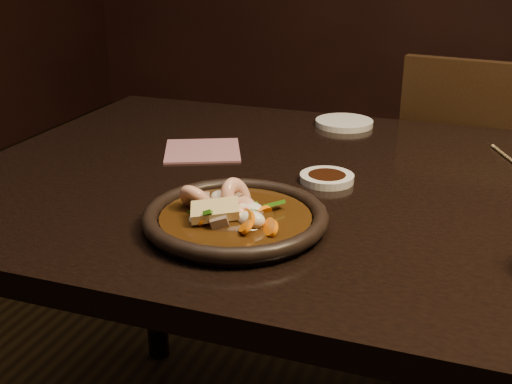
% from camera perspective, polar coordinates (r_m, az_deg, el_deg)
% --- Properties ---
extents(table, '(1.60, 0.90, 0.75)m').
position_cam_1_polar(table, '(1.12, 13.75, -3.71)').
color(table, black).
rests_on(table, floor).
extents(chair, '(0.47, 0.47, 0.89)m').
position_cam_1_polar(chair, '(1.74, 19.48, -1.83)').
color(chair, black).
rests_on(chair, floor).
extents(plate, '(0.27, 0.27, 0.03)m').
position_cam_1_polar(plate, '(0.93, -1.82, -2.36)').
color(plate, black).
rests_on(plate, table).
extents(stirfry, '(0.19, 0.13, 0.07)m').
position_cam_1_polar(stirfry, '(0.93, -2.04, -2.03)').
color(stirfry, '#331C09').
rests_on(stirfry, plate).
extents(soy_dish, '(0.09, 0.09, 0.01)m').
position_cam_1_polar(soy_dish, '(1.12, 6.31, 1.24)').
color(soy_dish, white).
rests_on(soy_dish, table).
extents(saucer_left, '(0.13, 0.13, 0.01)m').
position_cam_1_polar(saucer_left, '(1.46, 7.84, 6.11)').
color(saucer_left, white).
rests_on(saucer_left, table).
extents(napkin, '(0.19, 0.19, 0.00)m').
position_cam_1_polar(napkin, '(1.27, -4.78, 3.69)').
color(napkin, '#A46471').
rests_on(napkin, table).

